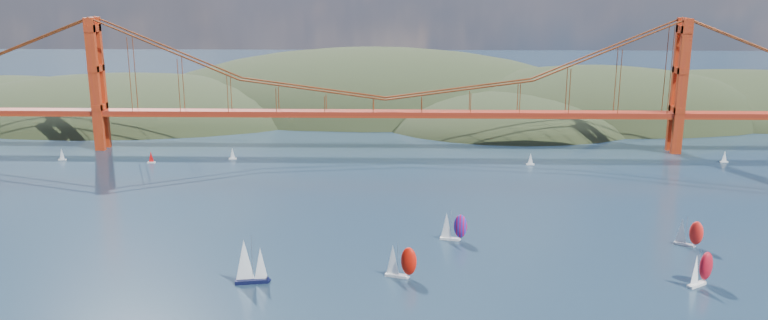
{
  "coord_description": "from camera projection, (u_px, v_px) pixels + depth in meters",
  "views": [
    {
      "loc": [
        7.23,
        -126.31,
        72.69
      ],
      "look_at": [
        1.69,
        90.0,
        18.33
      ],
      "focal_mm": 35.0,
      "sensor_mm": 36.0,
      "label": 1
    }
  ],
  "objects": [
    {
      "name": "headlands",
      "position": [
        471.0,
        132.0,
        412.08
      ],
      "size": [
        725.0,
        225.0,
        96.0
      ],
      "color": "black",
      "rests_on": "ground"
    },
    {
      "name": "distant_boat_8",
      "position": [
        530.0,
        159.0,
        289.97
      ],
      "size": [
        3.0,
        2.0,
        4.7
      ],
      "color": "silver",
      "rests_on": "ground"
    },
    {
      "name": "distant_boat_2",
      "position": [
        151.0,
        157.0,
        293.06
      ],
      "size": [
        3.0,
        2.0,
        4.7
      ],
      "color": "silver",
      "rests_on": "ground"
    },
    {
      "name": "racer_2",
      "position": [
        688.0,
        232.0,
        203.57
      ],
      "size": [
        7.42,
        6.03,
        8.48
      ],
      "rotation": [
        0.0,
        0.0,
        -0.57
      ],
      "color": "silver",
      "rests_on": "ground"
    },
    {
      "name": "distant_boat_3",
      "position": [
        232.0,
        153.0,
        298.9
      ],
      "size": [
        3.0,
        2.0,
        4.7
      ],
      "color": "silver",
      "rests_on": "ground"
    },
    {
      "name": "racer_0",
      "position": [
        400.0,
        261.0,
        182.56
      ],
      "size": [
        8.16,
        4.97,
        9.13
      ],
      "rotation": [
        0.0,
        0.0,
        -0.3
      ],
      "color": "silver",
      "rests_on": "ground"
    },
    {
      "name": "racer_1",
      "position": [
        701.0,
        268.0,
        177.88
      ],
      "size": [
        7.87,
        6.68,
        9.1
      ],
      "rotation": [
        0.0,
        0.0,
        0.61
      ],
      "color": "silver",
      "rests_on": "ground"
    },
    {
      "name": "bridge",
      "position": [
        381.0,
        74.0,
        307.06
      ],
      "size": [
        552.0,
        12.0,
        55.0
      ],
      "color": "maroon",
      "rests_on": "ground"
    },
    {
      "name": "distant_boat_4",
      "position": [
        724.0,
        156.0,
        293.99
      ],
      "size": [
        3.0,
        2.0,
        4.7
      ],
      "color": "silver",
      "rests_on": "ground"
    },
    {
      "name": "distant_boat_1",
      "position": [
        62.0,
        154.0,
        297.54
      ],
      "size": [
        3.0,
        2.0,
        4.7
      ],
      "color": "silver",
      "rests_on": "ground"
    },
    {
      "name": "sloop_navy",
      "position": [
        249.0,
        262.0,
        178.93
      ],
      "size": [
        8.18,
        5.08,
        12.26
      ],
      "rotation": [
        0.0,
        0.0,
        0.17
      ],
      "color": "black",
      "rests_on": "ground"
    },
    {
      "name": "racer_rwb",
      "position": [
        453.0,
        226.0,
        208.16
      ],
      "size": [
        7.68,
        4.0,
        8.63
      ],
      "rotation": [
        0.0,
        0.0,
        -0.19
      ],
      "color": "silver",
      "rests_on": "ground"
    }
  ]
}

